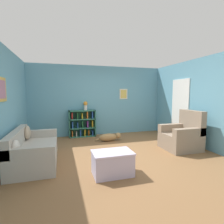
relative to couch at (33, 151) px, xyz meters
The scene contains 10 objects.
ground_plane 2.04m from the couch, ahead, with size 14.00×14.00×0.00m, color brown.
wall_back 3.29m from the couch, 49.82° to the left, with size 5.60×0.13×2.60m.
wall_left 1.16m from the couch, 165.28° to the left, with size 0.13×5.00×2.60m.
wall_right 4.68m from the couch, ahead, with size 0.16×5.00×2.60m.
couch is the anchor object (origin of this frame).
bookshelf 2.59m from the couch, 57.97° to the left, with size 0.96×0.31×0.97m.
recliner_chair 3.91m from the couch, ahead, with size 0.91×0.88×1.09m.
coffee_table 1.87m from the couch, 33.72° to the right, with size 0.77×0.51×0.46m.
dog 2.53m from the couch, 31.04° to the left, with size 0.90×0.23×0.26m.
vase 2.77m from the couch, 55.44° to the left, with size 0.16×0.16×0.32m.
Camera 1 is at (-1.39, -4.30, 1.57)m, focal length 28.00 mm.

